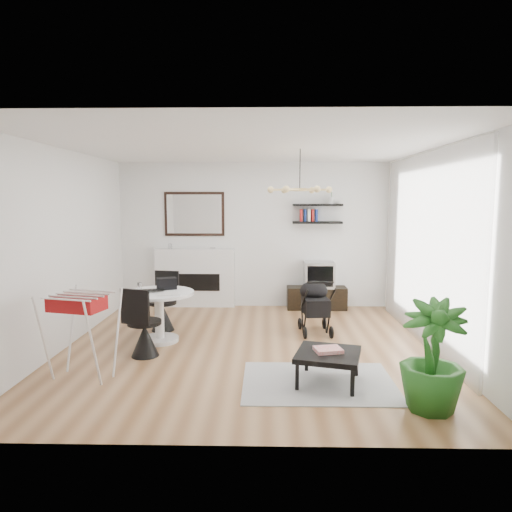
{
  "coord_description": "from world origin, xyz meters",
  "views": [
    {
      "loc": [
        0.24,
        -6.02,
        2.01
      ],
      "look_at": [
        0.1,
        0.4,
        1.22
      ],
      "focal_mm": 32.0,
      "sensor_mm": 36.0,
      "label": 1
    }
  ],
  "objects_px": {
    "crt_tv": "(319,274)",
    "potted_plant": "(432,356)",
    "dining_table": "(159,309)",
    "stroller": "(315,308)",
    "tv_console": "(316,298)",
    "drying_rack": "(82,334)",
    "coffee_table": "(328,355)",
    "fireplace": "(195,271)"
  },
  "relations": [
    {
      "from": "crt_tv",
      "to": "potted_plant",
      "type": "height_order",
      "value": "potted_plant"
    },
    {
      "from": "dining_table",
      "to": "stroller",
      "type": "xyz_separation_m",
      "value": [
        2.26,
        0.5,
        -0.1
      ]
    },
    {
      "from": "tv_console",
      "to": "dining_table",
      "type": "height_order",
      "value": "dining_table"
    },
    {
      "from": "dining_table",
      "to": "stroller",
      "type": "distance_m",
      "value": 2.32
    },
    {
      "from": "drying_rack",
      "to": "potted_plant",
      "type": "xyz_separation_m",
      "value": [
        3.66,
        -0.71,
        0.02
      ]
    },
    {
      "from": "drying_rack",
      "to": "potted_plant",
      "type": "relative_size",
      "value": 0.92
    },
    {
      "from": "drying_rack",
      "to": "tv_console",
      "type": "bearing_deg",
      "value": 62.04
    },
    {
      "from": "dining_table",
      "to": "coffee_table",
      "type": "distance_m",
      "value": 2.64
    },
    {
      "from": "fireplace",
      "to": "drying_rack",
      "type": "xyz_separation_m",
      "value": [
        -0.73,
        -3.52,
        -0.17
      ]
    },
    {
      "from": "tv_console",
      "to": "dining_table",
      "type": "relative_size",
      "value": 1.11
    },
    {
      "from": "stroller",
      "to": "crt_tv",
      "type": "bearing_deg",
      "value": 76.74
    },
    {
      "from": "fireplace",
      "to": "stroller",
      "type": "relative_size",
      "value": 2.48
    },
    {
      "from": "drying_rack",
      "to": "coffee_table",
      "type": "distance_m",
      "value": 2.76
    },
    {
      "from": "coffee_table",
      "to": "drying_rack",
      "type": "bearing_deg",
      "value": 178.19
    },
    {
      "from": "crt_tv",
      "to": "coffee_table",
      "type": "relative_size",
      "value": 0.66
    },
    {
      "from": "stroller",
      "to": "drying_rack",
      "type": "bearing_deg",
      "value": -151.02
    },
    {
      "from": "tv_console",
      "to": "stroller",
      "type": "relative_size",
      "value": 1.25
    },
    {
      "from": "tv_console",
      "to": "coffee_table",
      "type": "xyz_separation_m",
      "value": [
        -0.26,
        -3.48,
        0.11
      ]
    },
    {
      "from": "dining_table",
      "to": "coffee_table",
      "type": "height_order",
      "value": "dining_table"
    },
    {
      "from": "fireplace",
      "to": "coffee_table",
      "type": "height_order",
      "value": "fireplace"
    },
    {
      "from": "potted_plant",
      "to": "fireplace",
      "type": "bearing_deg",
      "value": 124.67
    },
    {
      "from": "fireplace",
      "to": "tv_console",
      "type": "bearing_deg",
      "value": -3.12
    },
    {
      "from": "coffee_table",
      "to": "stroller",
      "type": "bearing_deg",
      "value": 88.24
    },
    {
      "from": "dining_table",
      "to": "tv_console",
      "type": "bearing_deg",
      "value": 39.59
    },
    {
      "from": "fireplace",
      "to": "tv_console",
      "type": "height_order",
      "value": "fireplace"
    },
    {
      "from": "tv_console",
      "to": "stroller",
      "type": "bearing_deg",
      "value": -97.3
    },
    {
      "from": "fireplace",
      "to": "stroller",
      "type": "bearing_deg",
      "value": -38.4
    },
    {
      "from": "tv_console",
      "to": "drying_rack",
      "type": "distance_m",
      "value": 4.55
    },
    {
      "from": "stroller",
      "to": "potted_plant",
      "type": "height_order",
      "value": "potted_plant"
    },
    {
      "from": "crt_tv",
      "to": "coffee_table",
      "type": "height_order",
      "value": "crt_tv"
    },
    {
      "from": "tv_console",
      "to": "fireplace",
      "type": "bearing_deg",
      "value": 176.88
    },
    {
      "from": "fireplace",
      "to": "tv_console",
      "type": "xyz_separation_m",
      "value": [
        2.28,
        -0.12,
        -0.48
      ]
    },
    {
      "from": "potted_plant",
      "to": "dining_table",
      "type": "bearing_deg",
      "value": 146.23
    },
    {
      "from": "fireplace",
      "to": "crt_tv",
      "type": "xyz_separation_m",
      "value": [
        2.32,
        -0.13,
        -0.04
      ]
    },
    {
      "from": "fireplace",
      "to": "dining_table",
      "type": "xyz_separation_m",
      "value": [
        -0.18,
        -2.15,
        -0.21
      ]
    },
    {
      "from": "stroller",
      "to": "dining_table",
      "type": "bearing_deg",
      "value": -172.07
    },
    {
      "from": "crt_tv",
      "to": "dining_table",
      "type": "bearing_deg",
      "value": -140.87
    },
    {
      "from": "stroller",
      "to": "potted_plant",
      "type": "relative_size",
      "value": 0.81
    },
    {
      "from": "tv_console",
      "to": "stroller",
      "type": "distance_m",
      "value": 1.55
    },
    {
      "from": "tv_console",
      "to": "potted_plant",
      "type": "relative_size",
      "value": 1.02
    },
    {
      "from": "tv_console",
      "to": "crt_tv",
      "type": "relative_size",
      "value": 2.01
    },
    {
      "from": "fireplace",
      "to": "drying_rack",
      "type": "height_order",
      "value": "fireplace"
    }
  ]
}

